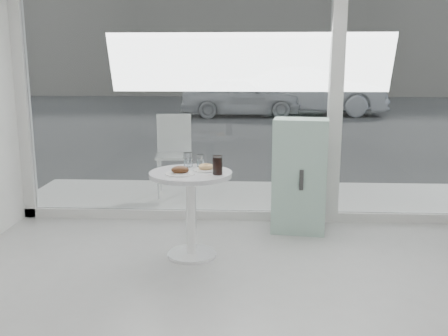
# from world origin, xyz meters

# --- Properties ---
(storefront) EXTENTS (5.00, 0.14, 3.00)m
(storefront) POSITION_xyz_m (0.07, 3.00, 1.71)
(storefront) COLOR silver
(storefront) RESTS_ON ground
(main_table) EXTENTS (0.72, 0.72, 0.77)m
(main_table) POSITION_xyz_m (-0.50, 1.90, 0.55)
(main_table) COLOR white
(main_table) RESTS_ON ground
(patio_deck) EXTENTS (5.60, 1.60, 0.05)m
(patio_deck) POSITION_xyz_m (0.00, 3.80, 0.03)
(patio_deck) COLOR silver
(patio_deck) RESTS_ON ground
(street) EXTENTS (40.00, 24.00, 0.00)m
(street) POSITION_xyz_m (0.00, 16.00, -0.00)
(street) COLOR #333333
(street) RESTS_ON ground
(far_building) EXTENTS (40.00, 2.00, 8.00)m
(far_building) POSITION_xyz_m (0.00, 25.00, 4.00)
(far_building) COLOR gray
(far_building) RESTS_ON ground
(mint_cabinet) EXTENTS (0.58, 0.43, 1.16)m
(mint_cabinet) POSITION_xyz_m (0.52, 2.65, 0.58)
(mint_cabinet) COLOR #99C3B1
(mint_cabinet) RESTS_ON ground
(patio_chair) EXTENTS (0.48, 0.48, 1.01)m
(patio_chair) POSITION_xyz_m (-0.95, 3.90, 0.62)
(patio_chair) COLOR white
(patio_chair) RESTS_ON patio_deck
(car_white) EXTENTS (3.90, 1.70, 1.31)m
(car_white) POSITION_xyz_m (-0.29, 13.91, 0.65)
(car_white) COLOR silver
(car_white) RESTS_ON street
(car_silver) EXTENTS (4.84, 1.74, 1.59)m
(car_silver) POSITION_xyz_m (2.01, 14.51, 0.79)
(car_silver) COLOR #A4A6AC
(car_silver) RESTS_ON street
(plate_fritter) EXTENTS (0.25, 0.25, 0.07)m
(plate_fritter) POSITION_xyz_m (-0.57, 1.80, 0.80)
(plate_fritter) COLOR white
(plate_fritter) RESTS_ON main_table
(plate_donut) EXTENTS (0.23, 0.23, 0.05)m
(plate_donut) POSITION_xyz_m (-0.37, 1.97, 0.79)
(plate_donut) COLOR white
(plate_donut) RESTS_ON main_table
(water_tumbler_a) EXTENTS (0.08, 0.08, 0.13)m
(water_tumbler_a) POSITION_xyz_m (-0.55, 2.12, 0.83)
(water_tumbler_a) COLOR white
(water_tumbler_a) RESTS_ON main_table
(water_tumbler_b) EXTENTS (0.07, 0.07, 0.11)m
(water_tumbler_b) POSITION_xyz_m (-0.44, 2.15, 0.82)
(water_tumbler_b) COLOR white
(water_tumbler_b) RESTS_ON main_table
(cola_glass) EXTENTS (0.08, 0.08, 0.16)m
(cola_glass) POSITION_xyz_m (-0.26, 1.81, 0.85)
(cola_glass) COLOR white
(cola_glass) RESTS_ON main_table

